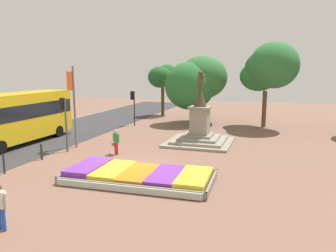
# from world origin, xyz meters

# --- Properties ---
(ground_plane) EXTENTS (78.11, 78.11, 0.00)m
(ground_plane) POSITION_xyz_m (0.00, 0.00, 0.00)
(ground_plane) COLOR brown
(flower_planter) EXTENTS (7.23, 3.61, 0.60)m
(flower_planter) POSITION_xyz_m (1.36, -1.84, 0.25)
(flower_planter) COLOR #38281C
(flower_planter) RESTS_ON ground_plane
(statue_monument) EXTENTS (4.56, 4.56, 5.21)m
(statue_monument) POSITION_xyz_m (2.48, 6.96, 0.99)
(statue_monument) COLOR gray
(statue_monument) RESTS_ON ground_plane
(traffic_light_mid_block) EXTENTS (0.42, 0.30, 3.50)m
(traffic_light_mid_block) POSITION_xyz_m (-5.33, 2.01, 2.46)
(traffic_light_mid_block) COLOR #4C5156
(traffic_light_mid_block) RESTS_ON ground_plane
(traffic_light_far_corner) EXTENTS (0.41, 0.30, 3.26)m
(traffic_light_far_corner) POSITION_xyz_m (-5.15, 12.50, 2.26)
(traffic_light_far_corner) COLOR #2D2D33
(traffic_light_far_corner) RESTS_ON ground_plane
(banner_pole) EXTENTS (0.18, 0.73, 5.51)m
(banner_pole) POSITION_xyz_m (-5.34, 3.16, 2.95)
(banner_pole) COLOR slate
(banner_pole) RESTS_ON ground_plane
(city_bus) EXTENTS (2.68, 9.68, 3.62)m
(city_bus) POSITION_xyz_m (-9.87, 2.71, 2.07)
(city_bus) COLOR gold
(city_bus) RESTS_ON ground_plane
(pedestrian_with_handbag) EXTENTS (0.67, 0.45, 1.61)m
(pedestrian_with_handbag) POSITION_xyz_m (-1.85, 2.30, 0.90)
(pedestrian_with_handbag) COLOR red
(pedestrian_with_handbag) RESTS_ON ground_plane
(pedestrian_near_planter) EXTENTS (0.57, 0.23, 1.62)m
(pedestrian_near_planter) POSITION_xyz_m (-0.97, -7.79, 0.93)
(pedestrian_near_planter) COLOR #264CA5
(pedestrian_near_planter) RESTS_ON ground_plane
(kerb_bollard_mid_a) EXTENTS (0.12, 0.12, 1.03)m
(kerb_bollard_mid_a) POSITION_xyz_m (-5.58, -2.93, 0.54)
(kerb_bollard_mid_a) COLOR #2D2D33
(kerb_bollard_mid_a) RESTS_ON ground_plane
(kerb_bollard_mid_b) EXTENTS (0.14, 0.14, 0.99)m
(kerb_bollard_mid_b) POSITION_xyz_m (-5.51, -0.13, 0.52)
(kerb_bollard_mid_b) COLOR #2D2D33
(kerb_bollard_mid_b) RESTS_ON ground_plane
(park_tree_behind_statue) EXTENTS (5.17, 5.37, 7.65)m
(park_tree_behind_statue) POSITION_xyz_m (6.82, 15.16, 5.36)
(park_tree_behind_statue) COLOR brown
(park_tree_behind_statue) RESTS_ON ground_plane
(park_tree_far_right) EXTENTS (3.21, 3.61, 5.85)m
(park_tree_far_right) POSITION_xyz_m (-4.62, 19.95, 4.45)
(park_tree_far_right) COLOR #4C3823
(park_tree_far_right) RESTS_ON ground_plane
(park_tree_street_side) EXTENTS (5.87, 6.09, 6.57)m
(park_tree_street_side) POSITION_xyz_m (0.32, 15.81, 4.17)
(park_tree_street_side) COLOR #4C3823
(park_tree_street_side) RESTS_ON ground_plane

